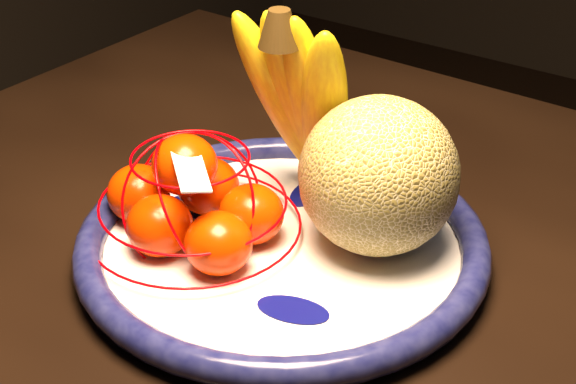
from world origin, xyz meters
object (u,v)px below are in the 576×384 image
Objects in this scene: cantaloupe at (379,176)px; banana_bunch at (304,94)px; fruit_bowl at (282,244)px; mandarin_bag at (193,204)px.

cantaloupe is 0.64× the size of banana_bunch.
cantaloupe is at bearing -18.89° from banana_bunch.
mandarin_bag reaches higher than fruit_bowl.
banana_bunch is 0.15m from mandarin_bag.
cantaloupe is 0.12m from banana_bunch.
cantaloupe reaches higher than mandarin_bag.
banana_bunch is at bearing 163.16° from cantaloupe.
fruit_bowl is 1.70× the size of banana_bunch.
cantaloupe is 0.57× the size of mandarin_bag.
cantaloupe is (0.07, 0.05, 0.08)m from fruit_bowl.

